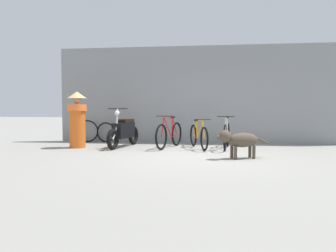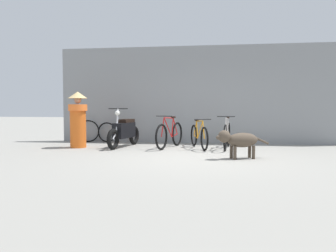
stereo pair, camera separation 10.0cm
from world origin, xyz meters
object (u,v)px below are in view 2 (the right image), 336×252
(motorcycle, at_px, (124,132))
(stray_dog, at_px, (239,140))
(person_in_robes, at_px, (78,118))
(spare_tire_left, at_px, (107,132))
(bicycle_0, at_px, (170,135))
(spare_tire_right, at_px, (88,131))
(bicycle_1, at_px, (199,136))
(bicycle_2, at_px, (227,135))

(motorcycle, xyz_separation_m, stray_dog, (3.06, -1.76, -0.02))
(person_in_robes, xyz_separation_m, spare_tire_left, (0.35, 1.44, -0.50))
(bicycle_0, relative_size, spare_tire_right, 2.39)
(bicycle_0, xyz_separation_m, bicycle_1, (0.81, -0.00, -0.03))
(bicycle_1, distance_m, spare_tire_left, 3.21)
(person_in_robes, bearing_deg, spare_tire_left, -129.72)
(bicycle_2, height_order, person_in_robes, person_in_robes)
(bicycle_2, distance_m, person_in_robes, 4.15)
(stray_dog, xyz_separation_m, person_in_robes, (-4.30, 1.47, 0.41))
(bicycle_0, relative_size, person_in_robes, 1.09)
(bicycle_1, relative_size, spare_tire_left, 2.53)
(spare_tire_left, relative_size, spare_tire_right, 0.91)
(bicycle_1, height_order, motorcycle, motorcycle)
(spare_tire_right, bearing_deg, motorcycle, -36.72)
(bicycle_1, xyz_separation_m, spare_tire_left, (-3.00, 1.15, -0.01))
(person_in_robes, height_order, spare_tire_right, person_in_robes)
(bicycle_0, height_order, motorcycle, motorcycle)
(spare_tire_left, bearing_deg, bicycle_1, -20.95)
(bicycle_1, relative_size, motorcycle, 0.88)
(bicycle_2, distance_m, spare_tire_right, 4.54)
(stray_dog, bearing_deg, person_in_robes, -41.23)
(spare_tire_right, bearing_deg, person_in_robes, -79.12)
(motorcycle, height_order, person_in_robes, person_in_robes)
(person_in_robes, bearing_deg, motorcycle, 167.54)
(stray_dog, bearing_deg, spare_tire_right, -54.74)
(bicycle_2, distance_m, stray_dog, 1.76)
(spare_tire_left, bearing_deg, spare_tire_right, -179.07)
(stray_dog, height_order, spare_tire_left, spare_tire_left)
(motorcycle, relative_size, person_in_robes, 1.19)
(stray_dog, bearing_deg, spare_tire_left, -58.78)
(stray_dog, relative_size, spare_tire_right, 1.66)
(bicycle_1, distance_m, motorcycle, 2.11)
(motorcycle, bearing_deg, stray_dog, 71.21)
(motorcycle, relative_size, spare_tire_left, 2.86)
(motorcycle, bearing_deg, bicycle_2, 100.93)
(person_in_robes, bearing_deg, bicycle_0, 160.63)
(bicycle_2, bearing_deg, bicycle_1, -83.49)
(bicycle_1, height_order, bicycle_2, bicycle_2)
(bicycle_2, xyz_separation_m, spare_tire_right, (-4.39, 1.15, -0.01))
(motorcycle, distance_m, person_in_robes, 1.34)
(spare_tire_left, bearing_deg, person_in_robes, -103.83)
(bicycle_1, xyz_separation_m, person_in_robes, (-3.36, -0.29, 0.49))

